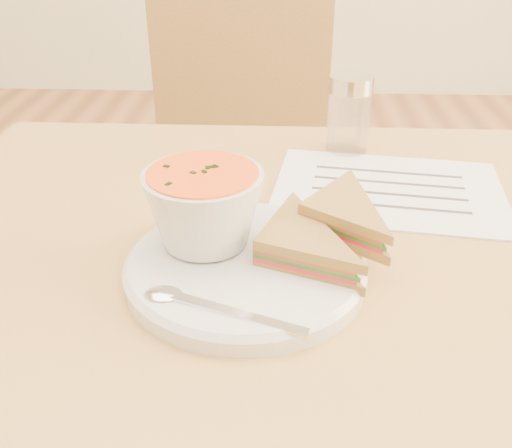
# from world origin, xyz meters

# --- Properties ---
(dining_table) EXTENTS (1.00, 0.70, 0.75)m
(dining_table) POSITION_xyz_m (0.00, 0.00, 0.38)
(dining_table) COLOR olive
(dining_table) RESTS_ON floor
(chair_far) EXTENTS (0.46, 0.46, 0.93)m
(chair_far) POSITION_xyz_m (-0.10, 0.55, 0.46)
(chair_far) COLOR brown
(chair_far) RESTS_ON floor
(plate) EXTENTS (0.27, 0.27, 0.02)m
(plate) POSITION_xyz_m (-0.07, -0.09, 0.76)
(plate) COLOR silver
(plate) RESTS_ON dining_table
(soup_bowl) EXTENTS (0.14, 0.14, 0.09)m
(soup_bowl) POSITION_xyz_m (-0.11, -0.07, 0.81)
(soup_bowl) COLOR silver
(soup_bowl) RESTS_ON plate
(sandwich_half_a) EXTENTS (0.15, 0.15, 0.04)m
(sandwich_half_a) POSITION_xyz_m (-0.06, -0.11, 0.78)
(sandwich_half_a) COLOR olive
(sandwich_half_a) RESTS_ON plate
(sandwich_half_b) EXTENTS (0.15, 0.15, 0.03)m
(sandwich_half_b) POSITION_xyz_m (-0.02, -0.05, 0.80)
(sandwich_half_b) COLOR olive
(sandwich_half_b) RESTS_ON plate
(spoon) EXTENTS (0.19, 0.10, 0.01)m
(spoon) POSITION_xyz_m (-0.09, -0.18, 0.77)
(spoon) COLOR silver
(spoon) RESTS_ON plate
(paper_menu) EXTENTS (0.33, 0.26, 0.00)m
(paper_menu) POSITION_xyz_m (0.11, 0.11, 0.75)
(paper_menu) COLOR white
(paper_menu) RESTS_ON dining_table
(condiment_shaker) EXTENTS (0.07, 0.07, 0.12)m
(condiment_shaker) POSITION_xyz_m (0.07, 0.25, 0.81)
(condiment_shaker) COLOR silver
(condiment_shaker) RESTS_ON dining_table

